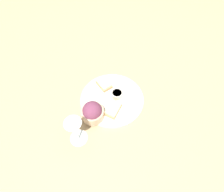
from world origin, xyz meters
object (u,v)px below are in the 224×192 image
object	(u,v)px
salad_bowl	(92,112)
sauce_ramekin	(117,94)
wine_glass	(75,128)
cheese_toast_far	(104,84)
cheese_toast_near	(114,109)

from	to	relation	value
salad_bowl	sauce_ramekin	xyz separation A→B (m)	(-0.11, 0.12, -0.02)
sauce_ramekin	wine_glass	xyz separation A→B (m)	(0.21, -0.19, 0.08)
salad_bowl	sauce_ramekin	world-z (taller)	salad_bowl
cheese_toast_far	cheese_toast_near	bearing A→B (deg)	14.60
sauce_ramekin	cheese_toast_near	bearing A→B (deg)	-14.45
cheese_toast_far	wine_glass	distance (m)	0.32
cheese_toast_near	wine_glass	bearing A→B (deg)	-53.86
salad_bowl	wine_glass	xyz separation A→B (m)	(0.10, -0.07, 0.06)
wine_glass	cheese_toast_far	bearing A→B (deg)	155.58
sauce_ramekin	cheese_toast_far	xyz separation A→B (m)	(-0.08, -0.06, -0.01)
wine_glass	salad_bowl	bearing A→B (deg)	146.36
salad_bowl	cheese_toast_near	size ratio (longest dim) A/B	1.02
salad_bowl	cheese_toast_far	xyz separation A→B (m)	(-0.18, 0.06, -0.03)
cheese_toast_near	wine_glass	world-z (taller)	wine_glass
salad_bowl	cheese_toast_far	distance (m)	0.19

